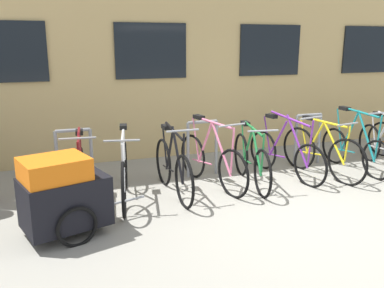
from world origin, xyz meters
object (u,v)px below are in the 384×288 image
bicycle_green (251,160)px  bicycle_maroon (81,176)px  bike_trailer (63,195)px  bicycle_yellow (322,152)px  bicycle_purple (285,154)px  bicycle_black (173,168)px  bicycle_pink (211,161)px  bicycle_white (124,172)px  bicycle_teal (355,148)px

bicycle_green → bicycle_maroon: size_ratio=1.02×
bike_trailer → bicycle_yellow: bearing=12.1°
bicycle_purple → bicycle_black: size_ratio=1.03×
bicycle_black → bicycle_yellow: bearing=0.7°
bicycle_maroon → bicycle_pink: bearing=1.6°
bicycle_maroon → bike_trailer: bicycle_maroon is taller
bicycle_maroon → bicycle_white: bicycle_maroon is taller
bicycle_green → bicycle_purple: bearing=13.4°
bicycle_teal → bike_trailer: bicycle_teal is taller
bicycle_teal → bicycle_purple: bearing=176.2°
bicycle_black → bicycle_teal: bearing=1.9°
bicycle_maroon → bicycle_black: bearing=-5.0°
bicycle_purple → bicycle_yellow: (0.58, -0.16, 0.01)m
bicycle_black → bicycle_maroon: 1.26m
bicycle_white → bike_trailer: bicycle_white is taller
bicycle_purple → bike_trailer: size_ratio=1.18×
bicycle_yellow → bicycle_pink: bearing=175.9°
bicycle_black → bicycle_white: bicycle_black is taller
bicycle_white → bike_trailer: size_ratio=1.22×
bicycle_pink → bicycle_maroon: size_ratio=1.04×
bicycle_black → bicycle_pink: bearing=14.0°
bicycle_teal → bicycle_green: bearing=-177.7°
bicycle_green → bicycle_maroon: 2.50m
bicycle_pink → bicycle_maroon: bicycle_pink is taller
bicycle_white → bicycle_yellow: bicycle_white is taller
bicycle_purple → bicycle_green: size_ratio=1.01×
bicycle_green → bicycle_pink: bearing=167.2°
bicycle_green → bicycle_maroon: bicycle_maroon is taller
bicycle_purple → bicycle_teal: size_ratio=1.05×
bicycle_teal → bicycle_maroon: bicycle_teal is taller
bicycle_purple → bicycle_green: (-0.70, -0.17, -0.00)m
bicycle_pink → bicycle_black: (-0.65, -0.16, -0.00)m
bicycle_black → bicycle_green: bearing=1.2°
bicycle_green → bicycle_white: bearing=-179.7°
bicycle_pink → bike_trailer: size_ratio=1.19×
bicycle_purple → bicycle_green: bearing=-166.6°
bicycle_teal → bicycle_black: size_ratio=0.98×
bicycle_white → bicycle_yellow: 3.21m
bicycle_purple → bicycle_green: bicycle_purple is taller
bike_trailer → bicycle_white: bearing=45.9°
bicycle_black → bike_trailer: bearing=-151.1°
bicycle_pink → bicycle_teal: bicycle_teal is taller
bicycle_purple → bicycle_maroon: bicycle_purple is taller
bicycle_yellow → bike_trailer: bicycle_yellow is taller
bicycle_purple → bicycle_pink: bearing=-178.7°
bike_trailer → bicycle_green: bearing=17.4°
bicycle_purple → bicycle_yellow: bicycle_purple is taller
bicycle_teal → bicycle_yellow: 0.73m
bicycle_green → bicycle_black: bicycle_black is taller
bicycle_purple → bicycle_pink: (-1.29, -0.03, 0.01)m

